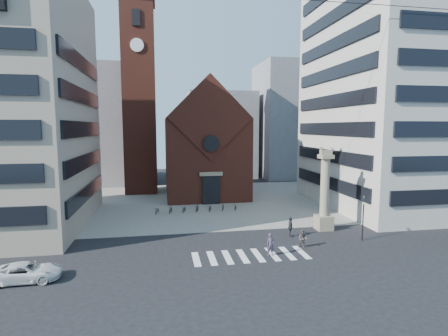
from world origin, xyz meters
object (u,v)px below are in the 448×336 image
at_px(traffic_light, 363,217).
at_px(pedestrian_1, 303,239).
at_px(lion_column, 324,197).
at_px(pedestrian_0, 271,245).
at_px(pedestrian_2, 290,227).
at_px(white_car, 26,272).
at_px(scooter_0, 157,210).

height_order(traffic_light, pedestrian_1, traffic_light).
distance_m(lion_column, pedestrian_1, 7.09).
bearing_deg(pedestrian_1, pedestrian_0, -121.28).
height_order(lion_column, pedestrian_2, lion_column).
height_order(white_car, pedestrian_2, pedestrian_2).
relative_size(pedestrian_0, pedestrian_2, 0.99).
bearing_deg(pedestrian_0, pedestrian_1, 21.32).
xyz_separation_m(lion_column, pedestrian_1, (-4.39, -4.91, -2.64)).
bearing_deg(pedestrian_1, scooter_0, 168.00).
relative_size(lion_column, pedestrian_0, 4.53).
relative_size(lion_column, pedestrian_2, 4.46).
xyz_separation_m(traffic_light, white_car, (-28.10, -3.99, -1.64)).
bearing_deg(traffic_light, pedestrian_1, -171.88).
height_order(pedestrian_0, scooter_0, pedestrian_0).
bearing_deg(pedestrian_1, lion_column, 84.72).
bearing_deg(pedestrian_2, traffic_light, -92.35).
distance_m(traffic_light, pedestrian_2, 6.85).
xyz_separation_m(pedestrian_0, pedestrian_2, (3.46, 4.57, 0.01)).
xyz_separation_m(traffic_light, pedestrian_2, (-6.33, 2.26, -1.32)).
distance_m(lion_column, traffic_light, 4.62).
height_order(traffic_light, pedestrian_0, traffic_light).
bearing_deg(lion_column, pedestrian_0, -141.05).
relative_size(lion_column, scooter_0, 5.73).
bearing_deg(scooter_0, pedestrian_0, -43.07).
height_order(traffic_light, scooter_0, traffic_light).
relative_size(traffic_light, pedestrian_2, 2.21).
bearing_deg(pedestrian_2, pedestrian_0, 160.18).
distance_m(white_car, pedestrian_2, 22.65).
distance_m(lion_column, scooter_0, 20.11).
relative_size(white_car, scooter_0, 3.09).
relative_size(pedestrian_0, scooter_0, 1.26).
bearing_deg(white_car, scooter_0, -27.62).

